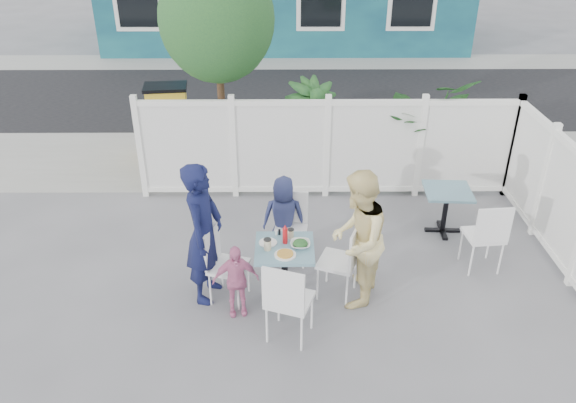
{
  "coord_description": "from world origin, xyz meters",
  "views": [
    {
      "loc": [
        -0.56,
        -5.64,
        4.29
      ],
      "look_at": [
        -0.52,
        0.18,
        1.1
      ],
      "focal_mm": 35.0,
      "sensor_mm": 36.0,
      "label": 1
    }
  ],
  "objects_px": {
    "chair_near": "(287,297)",
    "toddler": "(236,280)",
    "utility_cabinet": "(169,123)",
    "man": "(204,233)",
    "woman": "(357,240)",
    "chair_back": "(291,222)",
    "main_table": "(285,259)",
    "chair_left": "(222,259)",
    "chair_right": "(345,256)",
    "boy": "(284,218)",
    "spare_table": "(447,200)"
  },
  "relations": [
    {
      "from": "main_table",
      "to": "toddler",
      "type": "relative_size",
      "value": 0.8
    },
    {
      "from": "chair_back",
      "to": "utility_cabinet",
      "type": "bearing_deg",
      "value": -51.13
    },
    {
      "from": "toddler",
      "to": "chair_right",
      "type": "bearing_deg",
      "value": 4.46
    },
    {
      "from": "spare_table",
      "to": "woman",
      "type": "xyz_separation_m",
      "value": [
        -1.46,
        -1.53,
        0.32
      ]
    },
    {
      "from": "main_table",
      "to": "boy",
      "type": "relative_size",
      "value": 0.63
    },
    {
      "from": "chair_near",
      "to": "toddler",
      "type": "bearing_deg",
      "value": 159.96
    },
    {
      "from": "woman",
      "to": "toddler",
      "type": "xyz_separation_m",
      "value": [
        -1.38,
        -0.24,
        -0.39
      ]
    },
    {
      "from": "chair_near",
      "to": "chair_back",
      "type": "bearing_deg",
      "value": 107.33
    },
    {
      "from": "main_table",
      "to": "chair_back",
      "type": "height_order",
      "value": "chair_back"
    },
    {
      "from": "main_table",
      "to": "chair_right",
      "type": "bearing_deg",
      "value": 2.24
    },
    {
      "from": "utility_cabinet",
      "to": "chair_right",
      "type": "relative_size",
      "value": 1.31
    },
    {
      "from": "chair_near",
      "to": "toddler",
      "type": "distance_m",
      "value": 0.76
    },
    {
      "from": "chair_right",
      "to": "man",
      "type": "height_order",
      "value": "man"
    },
    {
      "from": "man",
      "to": "chair_near",
      "type": "bearing_deg",
      "value": -120.07
    },
    {
      "from": "main_table",
      "to": "chair_near",
      "type": "bearing_deg",
      "value": -88.18
    },
    {
      "from": "chair_right",
      "to": "man",
      "type": "distance_m",
      "value": 1.66
    },
    {
      "from": "chair_back",
      "to": "chair_near",
      "type": "relative_size",
      "value": 0.93
    },
    {
      "from": "spare_table",
      "to": "chair_right",
      "type": "xyz_separation_m",
      "value": [
        -1.58,
        -1.46,
        0.05
      ]
    },
    {
      "from": "utility_cabinet",
      "to": "chair_left",
      "type": "relative_size",
      "value": 1.36
    },
    {
      "from": "spare_table",
      "to": "boy",
      "type": "xyz_separation_m",
      "value": [
        -2.3,
        -0.57,
        0.05
      ]
    },
    {
      "from": "man",
      "to": "woman",
      "type": "distance_m",
      "value": 1.76
    },
    {
      "from": "woman",
      "to": "utility_cabinet",
      "type": "bearing_deg",
      "value": -127.79
    },
    {
      "from": "spare_table",
      "to": "chair_left",
      "type": "xyz_separation_m",
      "value": [
        -3.02,
        -1.48,
        0.03
      ]
    },
    {
      "from": "boy",
      "to": "chair_left",
      "type": "bearing_deg",
      "value": 52.11
    },
    {
      "from": "toddler",
      "to": "boy",
      "type": "bearing_deg",
      "value": 56.4
    },
    {
      "from": "woman",
      "to": "chair_back",
      "type": "bearing_deg",
      "value": -122.67
    },
    {
      "from": "woman",
      "to": "man",
      "type": "bearing_deg",
      "value": -75.42
    },
    {
      "from": "chair_back",
      "to": "toddler",
      "type": "distance_m",
      "value": 1.31
    },
    {
      "from": "utility_cabinet",
      "to": "boy",
      "type": "height_order",
      "value": "utility_cabinet"
    },
    {
      "from": "man",
      "to": "toddler",
      "type": "height_order",
      "value": "man"
    },
    {
      "from": "chair_back",
      "to": "woman",
      "type": "bearing_deg",
      "value": 135.48
    },
    {
      "from": "utility_cabinet",
      "to": "chair_right",
      "type": "height_order",
      "value": "utility_cabinet"
    },
    {
      "from": "chair_left",
      "to": "chair_right",
      "type": "height_order",
      "value": "chair_right"
    },
    {
      "from": "main_table",
      "to": "toddler",
      "type": "distance_m",
      "value": 0.63
    },
    {
      "from": "utility_cabinet",
      "to": "chair_back",
      "type": "bearing_deg",
      "value": -63.85
    },
    {
      "from": "utility_cabinet",
      "to": "chair_near",
      "type": "distance_m",
      "value": 5.41
    },
    {
      "from": "toddler",
      "to": "spare_table",
      "type": "bearing_deg",
      "value": 22.75
    },
    {
      "from": "chair_left",
      "to": "chair_near",
      "type": "xyz_separation_m",
      "value": [
        0.76,
        -0.76,
        0.04
      ]
    },
    {
      "from": "spare_table",
      "to": "chair_right",
      "type": "height_order",
      "value": "chair_right"
    },
    {
      "from": "main_table",
      "to": "chair_back",
      "type": "distance_m",
      "value": 0.86
    },
    {
      "from": "boy",
      "to": "utility_cabinet",
      "type": "bearing_deg",
      "value": -57.17
    },
    {
      "from": "spare_table",
      "to": "woman",
      "type": "bearing_deg",
      "value": -133.69
    },
    {
      "from": "main_table",
      "to": "chair_right",
      "type": "height_order",
      "value": "chair_right"
    },
    {
      "from": "chair_back",
      "to": "man",
      "type": "xyz_separation_m",
      "value": [
        -1.01,
        -0.8,
        0.33
      ]
    },
    {
      "from": "chair_right",
      "to": "chair_near",
      "type": "xyz_separation_m",
      "value": [
        -0.68,
        -0.78,
        0.02
      ]
    },
    {
      "from": "main_table",
      "to": "spare_table",
      "type": "distance_m",
      "value": 2.73
    },
    {
      "from": "chair_left",
      "to": "chair_right",
      "type": "xyz_separation_m",
      "value": [
        1.44,
        0.02,
        0.02
      ]
    },
    {
      "from": "utility_cabinet",
      "to": "chair_left",
      "type": "height_order",
      "value": "utility_cabinet"
    },
    {
      "from": "chair_left",
      "to": "main_table",
      "type": "bearing_deg",
      "value": 105.85
    },
    {
      "from": "toddler",
      "to": "utility_cabinet",
      "type": "bearing_deg",
      "value": 99.82
    }
  ]
}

